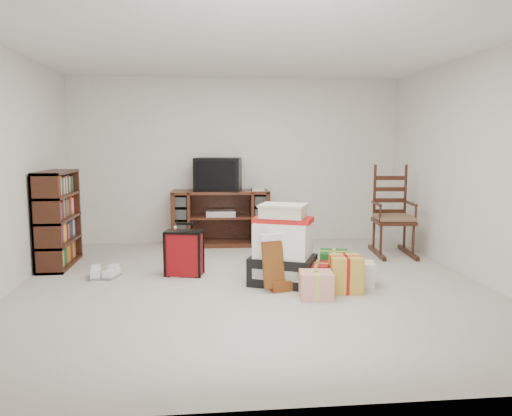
{
  "coord_description": "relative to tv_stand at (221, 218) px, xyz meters",
  "views": [
    {
      "loc": [
        -0.49,
        -5.17,
        1.52
      ],
      "look_at": [
        0.1,
        0.6,
        0.76
      ],
      "focal_mm": 35.0,
      "sensor_mm": 36.0,
      "label": 1
    }
  ],
  "objects": [
    {
      "name": "tv_stand",
      "position": [
        0.0,
        0.0,
        0.0
      ],
      "size": [
        1.45,
        0.56,
        0.82
      ],
      "rotation": [
        0.0,
        0.0,
        -0.03
      ],
      "color": "#4B2615",
      "rests_on": "floor"
    },
    {
      "name": "room",
      "position": [
        0.26,
        -2.21,
        0.84
      ],
      "size": [
        5.01,
        5.01,
        2.51
      ],
      "color": "beige",
      "rests_on": "ground"
    },
    {
      "name": "santa_figurine",
      "position": [
        0.43,
        -1.41,
        -0.16
      ],
      "size": [
        0.32,
        0.3,
        0.65
      ],
      "color": "#AA1218",
      "rests_on": "floor"
    },
    {
      "name": "teddy_bear",
      "position": [
        0.9,
        -1.92,
        -0.25
      ],
      "size": [
        0.24,
        0.21,
        0.36
      ],
      "color": "brown",
      "rests_on": "floor"
    },
    {
      "name": "gift_cluster",
      "position": [
        1.18,
        -2.28,
        -0.27
      ],
      "size": [
        0.84,
        1.17,
        0.29
      ],
      "color": "#B51414",
      "rests_on": "floor"
    },
    {
      "name": "crt_television",
      "position": [
        -0.04,
        -0.01,
        0.65
      ],
      "size": [
        0.73,
        0.58,
        0.49
      ],
      "rotation": [
        0.0,
        0.0,
        -0.17
      ],
      "color": "black",
      "rests_on": "tv_stand"
    },
    {
      "name": "gift_pile",
      "position": [
        0.6,
        -2.16,
        -0.04
      ],
      "size": [
        0.81,
        0.71,
        0.85
      ],
      "rotation": [
        0.0,
        0.0,
        -0.39
      ],
      "color": "black",
      "rests_on": "floor"
    },
    {
      "name": "rocking_chair",
      "position": [
        2.32,
        -0.84,
        0.02
      ],
      "size": [
        0.59,
        0.89,
        1.27
      ],
      "rotation": [
        0.0,
        0.0,
        -0.1
      ],
      "color": "#3C1910",
      "rests_on": "floor"
    },
    {
      "name": "mrs_claus_figurine",
      "position": [
        -0.58,
        -1.65,
        -0.2
      ],
      "size": [
        0.27,
        0.26,
        0.55
      ],
      "color": "#AA1218",
      "rests_on": "floor"
    },
    {
      "name": "stocking",
      "position": [
        0.46,
        -2.42,
        -0.11
      ],
      "size": [
        0.31,
        0.2,
        0.61
      ],
      "primitive_type": null,
      "rotation": [
        0.0,
        0.0,
        0.29
      ],
      "color": "#0B660B",
      "rests_on": "floor"
    },
    {
      "name": "bookshelf",
      "position": [
        -2.05,
        -1.06,
        0.16
      ],
      "size": [
        0.32,
        0.97,
        1.18
      ],
      "color": "#3C1910",
      "rests_on": "floor"
    },
    {
      "name": "red_suitcase",
      "position": [
        -0.48,
        -1.71,
        -0.15
      ],
      "size": [
        0.44,
        0.29,
        0.61
      ],
      "rotation": [
        0.0,
        0.0,
        -0.2
      ],
      "color": "maroon",
      "rests_on": "floor"
    },
    {
      "name": "sneaker_pair",
      "position": [
        -1.39,
        -1.72,
        -0.36
      ],
      "size": [
        0.35,
        0.29,
        0.1
      ],
      "rotation": [
        0.0,
        0.0,
        -0.02
      ],
      "color": "white",
      "rests_on": "floor"
    }
  ]
}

